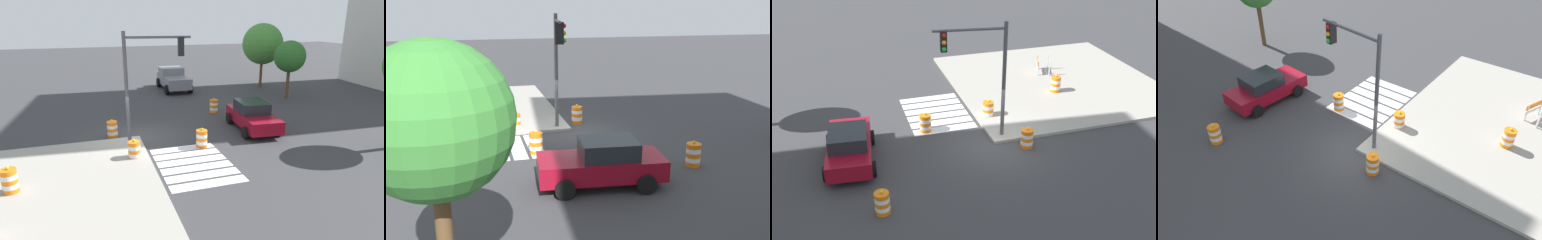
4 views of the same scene
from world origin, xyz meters
The scene contains 11 objects.
ground_plane centered at (0.00, 0.00, 0.00)m, with size 120.00×120.00×0.00m, color #38383A.
sidewalk_corner centered at (6.00, -6.00, 0.07)m, with size 12.00×12.00×0.15m, color #9E998E.
crosswalk_stripes centered at (4.00, 1.80, 0.01)m, with size 4.35×3.20×0.02m.
sports_car centered at (0.46, 6.52, 0.81)m, with size 4.45×2.45×1.63m.
traffic_barrel_near_corner centered at (2.19, 2.78, 0.45)m, with size 0.56×0.56×1.02m.
traffic_barrel_crosswalk_end centered at (2.70, -0.65, 0.45)m, with size 0.56×0.56×1.02m.
traffic_barrel_median_near centered at (-0.63, -1.36, 0.45)m, with size 0.56×0.56×1.02m.
traffic_barrel_median_far centered at (-3.48, 5.68, 0.45)m, with size 0.56×0.56×1.02m.
traffic_barrel_on_sidewalk centered at (4.45, -5.40, 0.60)m, with size 0.56×0.56×1.02m.
construction_barricade centered at (7.46, -5.82, 0.72)m, with size 1.44×1.18×1.00m.
traffic_light_pole centered at (0.75, 0.53, 3.91)m, with size 0.68×3.27×5.50m.
Camera 3 is at (-17.29, 6.76, 10.91)m, focal length 42.92 mm.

